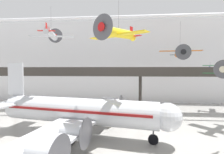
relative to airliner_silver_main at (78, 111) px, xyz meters
The scene contains 7 objects.
hangar_back_wall 30.48m from the airliner_silver_main, 70.27° to the left, with size 140.00×3.00×23.61m.
mezzanine_walkway 18.45m from the airliner_silver_main, 56.24° to the left, with size 110.00×3.20×10.01m.
ceiling_truss_beam 23.00m from the airliner_silver_main, 51.24° to the left, with size 120.00×0.60×0.60m.
airliner_silver_main is the anchor object (origin of this frame).
suspended_plane_silver_racer 13.80m from the airliner_silver_main, 142.51° to the left, with size 7.38×6.07×5.60m.
suspended_plane_orange_highwing 25.92m from the airliner_silver_main, 40.18° to the left, with size 8.92×7.26×8.48m.
suspended_plane_yellow_lowwing 12.24m from the airliner_silver_main, 24.32° to the right, with size 7.38×6.74×7.26m.
Camera 1 is at (-2.78, -12.37, 9.66)m, focal length 28.00 mm.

